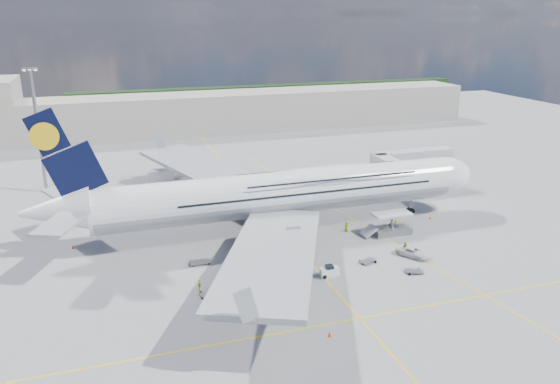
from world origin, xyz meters
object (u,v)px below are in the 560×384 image
object	(u,v)px
crew_tug	(299,293)
cone_nose	(430,218)
jet_bridge	(405,162)
cone_wing_right_inner	(229,288)
dolly_back	(200,262)
dolly_nose_far	(414,271)
crew_wing	(199,285)
cone_wing_left_inner	(245,196)
crew_van	(347,226)
cone_wing_left_outer	(194,185)
dolly_row_c	(245,278)
airliner	(284,192)
baggage_tug	(330,272)
dolly_row_b	(261,254)
cone_tail	(73,247)
service_van	(413,252)
catering_truck_inner	(198,183)
light_mast	(38,130)
cargo_loader	(390,227)
dolly_row_a	(211,293)
catering_truck_outer	(166,180)
cone_wing_right_outer	(330,334)
crew_nose	(396,222)
dolly_nose_near	(368,261)
crew_loader	(405,248)

from	to	relation	value
crew_tug	cone_nose	xyz separation A→B (m)	(32.63, 20.06, -0.68)
jet_bridge	cone_wing_right_inner	distance (m)	52.50
dolly_back	dolly_nose_far	world-z (taller)	dolly_back
crew_wing	cone_wing_left_inner	xyz separation A→B (m)	(15.78, 36.03, -0.66)
crew_wing	crew_van	bearing A→B (deg)	-46.79
dolly_back	crew_tug	xyz separation A→B (m)	(10.32, -14.55, 0.60)
cone_wing_left_outer	cone_wing_right_inner	size ratio (longest dim) A/B	1.03
cone_wing_left_outer	dolly_row_c	bearing A→B (deg)	-91.04
cone_nose	jet_bridge	bearing A→B (deg)	79.43
airliner	baggage_tug	world-z (taller)	airliner
dolly_row_b	crew_van	xyz separation A→B (m)	(17.08, 6.54, -0.18)
crew_van	cone_tail	xyz separation A→B (m)	(-44.21, 6.99, -0.68)
service_van	cone_wing_left_outer	size ratio (longest dim) A/B	8.62
cone_nose	dolly_row_b	bearing A→B (deg)	-167.94
catering_truck_inner	cone_wing_right_inner	world-z (taller)	catering_truck_inner
light_mast	dolly_row_c	bearing A→B (deg)	-60.95
jet_bridge	cone_wing_right_inner	bearing A→B (deg)	-146.30
airliner	service_van	size ratio (longest dim) A/B	15.16
service_van	crew_van	bearing A→B (deg)	80.80
crew_van	cone_wing_left_outer	bearing A→B (deg)	3.91
crew_wing	cone_wing_left_inner	size ratio (longest dim) A/B	3.50
cargo_loader	crew_van	xyz separation A→B (m)	(-6.57, 3.13, -0.29)
dolly_row_c	cone_wing_left_outer	world-z (taller)	dolly_row_c
baggage_tug	cone_wing_right_inner	xyz separation A→B (m)	(-14.40, 0.53, -0.46)
dolly_row_a	dolly_back	distance (m)	9.95
catering_truck_outer	cone_wing_left_outer	xyz separation A→B (m)	(5.85, -0.20, -1.66)
cone_wing_right_outer	cone_nose	bearing A→B (deg)	42.21
dolly_back	dolly_nose_far	bearing A→B (deg)	-24.86
crew_van	crew_tug	size ratio (longest dim) A/B	1.03
dolly_row_a	catering_truck_inner	size ratio (longest dim) A/B	0.44
catering_truck_inner	crew_nose	bearing A→B (deg)	-28.86
dolly_row_a	cone_wing_right_inner	xyz separation A→B (m)	(2.60, 0.74, -0.06)
dolly_nose_near	cone_wing_left_outer	distance (m)	49.25
jet_bridge	cone_nose	bearing A→B (deg)	-100.57
cone_wing_left_inner	dolly_row_c	bearing A→B (deg)	-104.73
cone_wing_right_outer	catering_truck_outer	bearing A→B (deg)	100.03
jet_bridge	crew_wing	size ratio (longest dim) A/B	10.28
dolly_nose_far	dolly_back	bearing A→B (deg)	179.00
light_mast	catering_truck_outer	world-z (taller)	light_mast
dolly_nose_far	dolly_nose_near	distance (m)	7.01
dolly_back	cone_wing_right_inner	distance (m)	9.48
crew_nose	crew_wing	xyz separation A→B (m)	(-36.84, -12.69, 0.10)
service_van	jet_bridge	bearing A→B (deg)	29.78
jet_bridge	catering_truck_outer	size ratio (longest dim) A/B	2.54
cargo_loader	cone_wing_left_outer	size ratio (longest dim) A/B	14.10
jet_bridge	light_mast	bearing A→B (deg)	160.98
airliner	crew_loader	distance (m)	21.90
cone_wing_left_outer	cone_tail	distance (m)	35.65
dolly_row_b	crew_tug	bearing A→B (deg)	-85.27
catering_truck_outer	airliner	bearing A→B (deg)	-49.82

